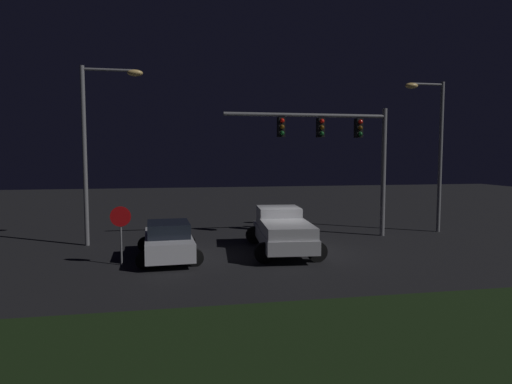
{
  "coord_description": "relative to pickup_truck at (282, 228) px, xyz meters",
  "views": [
    {
      "loc": [
        -4.78,
        -18.21,
        4.11
      ],
      "look_at": [
        -1.31,
        0.27,
        2.58
      ],
      "focal_mm": 31.16,
      "sensor_mm": 36.0,
      "label": 1
    }
  ],
  "objects": [
    {
      "name": "stop_sign",
      "position": [
        -6.55,
        -1.33,
        0.56
      ],
      "size": [
        0.76,
        0.08,
        2.23
      ],
      "color": "slate",
      "rests_on": "ground_plane"
    },
    {
      "name": "street_lamp_left",
      "position": [
        -7.97,
        2.82,
        4.13
      ],
      "size": [
        2.74,
        0.44,
        8.13
      ],
      "color": "slate",
      "rests_on": "ground_plane"
    },
    {
      "name": "pickup_truck",
      "position": [
        0.0,
        0.0,
        0.0
      ],
      "size": [
        3.18,
        5.55,
        1.8
      ],
      "rotation": [
        0.0,
        0.0,
        1.49
      ],
      "color": "#B7B7BC",
      "rests_on": "ground_plane"
    },
    {
      "name": "street_lamp_right",
      "position": [
        9.1,
        3.21,
        4.03
      ],
      "size": [
        2.25,
        0.44,
        8.02
      ],
      "color": "slate",
      "rests_on": "ground_plane"
    },
    {
      "name": "traffic_signal_gantry",
      "position": [
        3.55,
        2.65,
        3.9
      ],
      "size": [
        8.32,
        0.56,
        6.5
      ],
      "color": "slate",
      "rests_on": "ground_plane"
    },
    {
      "name": "grass_median",
      "position": [
        0.17,
        -9.42,
        -0.95
      ],
      "size": [
        23.89,
        5.2,
        0.1
      ],
      "primitive_type": "cube",
      "color": "black",
      "rests_on": "ground_plane"
    },
    {
      "name": "ground_plane",
      "position": [
        0.17,
        -0.23,
        -1.0
      ],
      "size": [
        80.0,
        80.0,
        0.0
      ],
      "primitive_type": "plane",
      "color": "black"
    },
    {
      "name": "car_sedan",
      "position": [
        -4.82,
        -0.58,
        -0.26
      ],
      "size": [
        2.62,
        4.48,
        1.51
      ],
      "rotation": [
        0.0,
        0.0,
        1.62
      ],
      "color": "silver",
      "rests_on": "ground_plane"
    }
  ]
}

